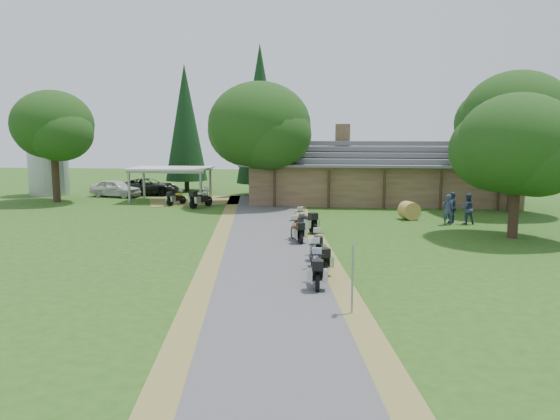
# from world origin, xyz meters

# --- Properties ---
(ground) EXTENTS (120.00, 120.00, 0.00)m
(ground) POSITION_xyz_m (0.00, 0.00, 0.00)
(ground) COLOR #274B15
(ground) RESTS_ON ground
(driveway) EXTENTS (51.95, 51.95, 0.00)m
(driveway) POSITION_xyz_m (-0.50, 4.00, 0.00)
(driveway) COLOR #4D4D4F
(driveway) RESTS_ON ground
(lodge) EXTENTS (21.40, 9.40, 4.90)m
(lodge) POSITION_xyz_m (6.00, 24.00, 2.45)
(lodge) COLOR brown
(lodge) RESTS_ON ground
(silo) EXTENTS (3.82, 3.82, 6.93)m
(silo) POSITION_xyz_m (-22.85, 25.59, 3.47)
(silo) COLOR gray
(silo) RESTS_ON ground
(carport) EXTENTS (6.41, 4.37, 2.73)m
(carport) POSITION_xyz_m (-10.71, 22.29, 1.36)
(carport) COLOR silver
(carport) RESTS_ON ground
(car_white_sedan) EXTENTS (3.73, 6.10, 1.90)m
(car_white_sedan) POSITION_xyz_m (-16.36, 24.66, 0.95)
(car_white_sedan) COLOR silver
(car_white_sedan) RESTS_ON ground
(car_dark_suv) EXTENTS (2.86, 5.93, 2.21)m
(car_dark_suv) POSITION_xyz_m (-14.04, 26.37, 1.11)
(car_dark_suv) COLOR black
(car_dark_suv) RESTS_ON ground
(motorcycle_row_a) EXTENTS (0.72, 1.91, 1.29)m
(motorcycle_row_a) POSITION_xyz_m (1.87, -1.03, 0.64)
(motorcycle_row_a) COLOR #0E0E8B
(motorcycle_row_a) RESTS_ON ground
(motorcycle_row_b) EXTENTS (1.16, 1.95, 1.27)m
(motorcycle_row_b) POSITION_xyz_m (1.88, 0.99, 0.64)
(motorcycle_row_b) COLOR #A6A9AD
(motorcycle_row_b) RESTS_ON ground
(motorcycle_row_c) EXTENTS (0.73, 1.87, 1.25)m
(motorcycle_row_c) POSITION_xyz_m (1.73, 3.48, 0.62)
(motorcycle_row_c) COLOR #C3970A
(motorcycle_row_c) RESTS_ON ground
(motorcycle_row_d) EXTENTS (1.15, 1.91, 1.24)m
(motorcycle_row_d) POSITION_xyz_m (0.55, 7.00, 0.62)
(motorcycle_row_d) COLOR #D24610
(motorcycle_row_d) RESTS_ON ground
(motorcycle_row_e) EXTENTS (1.66, 1.97, 1.34)m
(motorcycle_row_e) POSITION_xyz_m (0.84, 9.68, 0.67)
(motorcycle_row_e) COLOR black
(motorcycle_row_e) RESTS_ON ground
(motorcycle_carport_a) EXTENTS (1.33, 1.82, 1.20)m
(motorcycle_carport_a) POSITION_xyz_m (-9.65, 20.09, 0.60)
(motorcycle_carport_a) COLOR #E9B510
(motorcycle_carport_a) RESTS_ON ground
(motorcycle_carport_b) EXTENTS (1.59, 2.22, 1.46)m
(motorcycle_carport_b) POSITION_xyz_m (-7.43, 18.95, 0.73)
(motorcycle_carport_b) COLOR gray
(motorcycle_carport_b) RESTS_ON ground
(person_a) EXTENTS (0.64, 0.47, 2.19)m
(person_a) POSITION_xyz_m (9.23, 12.97, 1.09)
(person_a) COLOR #333E5D
(person_a) RESTS_ON ground
(person_b) EXTENTS (0.66, 0.50, 2.22)m
(person_b) POSITION_xyz_m (10.46, 13.35, 1.11)
(person_b) COLOR #333E5D
(person_b) RESTS_ON ground
(person_c) EXTENTS (0.68, 0.77, 2.26)m
(person_c) POSITION_xyz_m (9.64, 13.62, 1.13)
(person_c) COLOR #333E5D
(person_c) RESTS_ON ground
(hay_bale) EXTENTS (1.42, 1.36, 1.15)m
(hay_bale) POSITION_xyz_m (7.20, 14.82, 0.57)
(hay_bale) COLOR olive
(hay_bale) RESTS_ON ground
(sign_post) EXTENTS (0.39, 0.07, 2.19)m
(sign_post) POSITION_xyz_m (3.05, -3.97, 1.09)
(sign_post) COLOR gray
(sign_post) RESTS_ON ground
(oak_lodge_left) EXTENTS (7.71, 7.71, 9.74)m
(oak_lodge_left) POSITION_xyz_m (-3.27, 20.65, 4.87)
(oak_lodge_left) COLOR #16330F
(oak_lodge_left) RESTS_ON ground
(oak_lodge_right) EXTENTS (7.34, 7.34, 10.60)m
(oak_lodge_right) POSITION_xyz_m (14.68, 18.65, 5.30)
(oak_lodge_right) COLOR #16330F
(oak_lodge_right) RESTS_ON ground
(oak_driveway) EXTENTS (6.23, 6.23, 7.96)m
(oak_driveway) POSITION_xyz_m (11.86, 9.19, 3.98)
(oak_driveway) COLOR #16330F
(oak_driveway) RESTS_ON ground
(oak_silo) EXTENTS (6.31, 6.31, 9.89)m
(oak_silo) POSITION_xyz_m (-19.66, 20.84, 4.94)
(oak_silo) COLOR #16330F
(oak_silo) RESTS_ON ground
(cedar_near) EXTENTS (4.22, 4.22, 13.09)m
(cedar_near) POSITION_xyz_m (-4.13, 27.27, 6.54)
(cedar_near) COLOR black
(cedar_near) RESTS_ON ground
(cedar_far) EXTENTS (3.89, 3.89, 11.81)m
(cedar_far) POSITION_xyz_m (-11.54, 29.94, 5.90)
(cedar_far) COLOR black
(cedar_far) RESTS_ON ground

